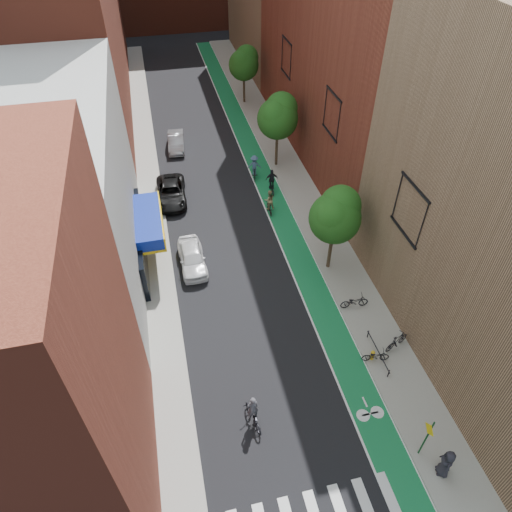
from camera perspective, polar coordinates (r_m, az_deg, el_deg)
ground at (r=25.37m, az=4.46°, el=-18.96°), size 160.00×160.00×0.00m
bike_lane at (r=44.31m, az=-0.22°, el=12.31°), size 2.00×68.00×0.01m
sidewalk_left at (r=43.46m, az=-13.40°, el=10.56°), size 2.00×68.00×0.15m
sidewalk_right at (r=44.82m, az=2.98°, el=12.74°), size 3.00×68.00×0.15m
building_left_near_red at (r=18.73m, az=-28.37°, el=-14.47°), size 8.00×10.00×16.00m
building_left_white at (r=30.79m, az=-23.19°, el=6.88°), size 8.00×20.00×12.00m
building_right_mid_red at (r=42.39m, az=11.58°, el=26.32°), size 8.00×28.00×22.00m
tree_near at (r=29.50m, az=9.95°, el=5.14°), size 3.40×3.36×6.42m
tree_mid at (r=40.70m, az=2.79°, el=17.15°), size 3.55×3.53×6.74m
tree_far at (r=53.45m, az=-1.51°, el=23.03°), size 3.30×3.25×6.21m
sign_pole at (r=24.01m, az=20.56°, el=-20.37°), size 0.13×0.71×3.00m
parked_car_white at (r=32.05m, az=-8.00°, el=-0.19°), size 1.85×4.38×1.48m
parked_car_black at (r=38.67m, az=-10.56°, el=7.82°), size 2.65×5.25×1.43m
parked_car_silver at (r=46.03m, az=-9.96°, el=13.88°), size 1.82×4.33×1.39m
cyclist_lead at (r=24.47m, az=-0.39°, el=-19.20°), size 1.02×1.98×2.09m
cyclist_lane_near at (r=36.50m, az=1.67°, el=6.61°), size 0.83×1.56×2.03m
cyclist_lane_mid at (r=38.87m, az=2.00°, el=9.05°), size 1.09×1.61×2.16m
cyclist_lane_far at (r=40.68m, az=-0.19°, el=10.89°), size 1.31×1.93×2.18m
parked_bike_near at (r=27.37m, az=14.72°, el=-11.98°), size 1.65×0.83×0.83m
parked_bike_mid at (r=28.19m, az=17.20°, el=-10.11°), size 1.86×1.15×1.08m
parked_bike_far at (r=29.67m, az=12.20°, el=-5.58°), size 1.85×0.74×0.96m
pedestrian at (r=24.60m, az=22.68°, el=-22.79°), size 0.87×1.05×1.85m
fire_hydrant at (r=27.43m, az=14.35°, el=-11.87°), size 0.24×0.24×0.69m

